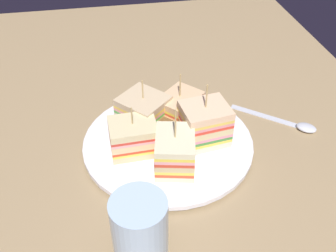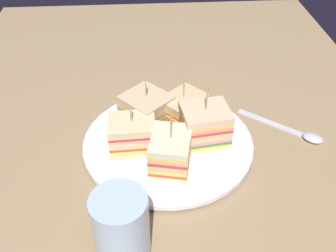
{
  "view_description": "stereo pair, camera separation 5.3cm",
  "coord_description": "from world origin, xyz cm",
  "px_view_note": "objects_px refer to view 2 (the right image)",
  "views": [
    {
      "loc": [
        -46.29,
        8.43,
        43.03
      ],
      "look_at": [
        0.0,
        0.0,
        4.43
      ],
      "focal_mm": 41.47,
      "sensor_mm": 36.0,
      "label": 1
    },
    {
      "loc": [
        -46.94,
        3.22,
        43.03
      ],
      "look_at": [
        0.0,
        0.0,
        4.43
      ],
      "focal_mm": 41.47,
      "sensor_mm": 36.0,
      "label": 2
    }
  ],
  "objects_px": {
    "sandwich_wedge_0": "(204,127)",
    "sandwich_wedge_1": "(183,109)",
    "sandwich_wedge_4": "(169,152)",
    "drinking_glass": "(122,232)",
    "sandwich_wedge_3": "(133,134)",
    "spoon": "(299,132)",
    "sandwich_wedge_2": "(147,110)",
    "plate": "(168,143)"
  },
  "relations": [
    {
      "from": "sandwich_wedge_1",
      "to": "drinking_glass",
      "type": "height_order",
      "value": "sandwich_wedge_1"
    },
    {
      "from": "sandwich_wedge_0",
      "to": "drinking_glass",
      "type": "distance_m",
      "value": 0.22
    },
    {
      "from": "sandwich_wedge_2",
      "to": "sandwich_wedge_4",
      "type": "bearing_deg",
      "value": -27.7
    },
    {
      "from": "sandwich_wedge_0",
      "to": "spoon",
      "type": "height_order",
      "value": "sandwich_wedge_0"
    },
    {
      "from": "sandwich_wedge_4",
      "to": "spoon",
      "type": "relative_size",
      "value": 0.8
    },
    {
      "from": "plate",
      "to": "sandwich_wedge_1",
      "type": "distance_m",
      "value": 0.06
    },
    {
      "from": "plate",
      "to": "sandwich_wedge_4",
      "type": "relative_size",
      "value": 2.61
    },
    {
      "from": "sandwich_wedge_1",
      "to": "spoon",
      "type": "height_order",
      "value": "sandwich_wedge_1"
    },
    {
      "from": "sandwich_wedge_1",
      "to": "sandwich_wedge_3",
      "type": "xyz_separation_m",
      "value": [
        -0.06,
        0.08,
        0.0
      ]
    },
    {
      "from": "spoon",
      "to": "sandwich_wedge_2",
      "type": "bearing_deg",
      "value": -147.67
    },
    {
      "from": "sandwich_wedge_0",
      "to": "sandwich_wedge_1",
      "type": "bearing_deg",
      "value": -72.27
    },
    {
      "from": "sandwich_wedge_4",
      "to": "sandwich_wedge_3",
      "type": "bearing_deg",
      "value": 61.34
    },
    {
      "from": "spoon",
      "to": "sandwich_wedge_0",
      "type": "bearing_deg",
      "value": -132.25
    },
    {
      "from": "sandwich_wedge_4",
      "to": "sandwich_wedge_0",
      "type": "bearing_deg",
      "value": -38.72
    },
    {
      "from": "sandwich_wedge_4",
      "to": "spoon",
      "type": "height_order",
      "value": "sandwich_wedge_4"
    },
    {
      "from": "sandwich_wedge_0",
      "to": "drinking_glass",
      "type": "xyz_separation_m",
      "value": [
        -0.18,
        0.12,
        -0.0
      ]
    },
    {
      "from": "sandwich_wedge_3",
      "to": "sandwich_wedge_4",
      "type": "height_order",
      "value": "sandwich_wedge_4"
    },
    {
      "from": "plate",
      "to": "sandwich_wedge_0",
      "type": "height_order",
      "value": "sandwich_wedge_0"
    },
    {
      "from": "sandwich_wedge_2",
      "to": "drinking_glass",
      "type": "height_order",
      "value": "sandwich_wedge_2"
    },
    {
      "from": "plate",
      "to": "sandwich_wedge_4",
      "type": "height_order",
      "value": "sandwich_wedge_4"
    },
    {
      "from": "sandwich_wedge_4",
      "to": "drinking_glass",
      "type": "bearing_deg",
      "value": 166.39
    },
    {
      "from": "drinking_glass",
      "to": "plate",
      "type": "bearing_deg",
      "value": -19.55
    },
    {
      "from": "sandwich_wedge_0",
      "to": "drinking_glass",
      "type": "relative_size",
      "value": 1.07
    },
    {
      "from": "spoon",
      "to": "sandwich_wedge_1",
      "type": "bearing_deg",
      "value": -150.26
    },
    {
      "from": "sandwich_wedge_0",
      "to": "sandwich_wedge_2",
      "type": "relative_size",
      "value": 1.09
    },
    {
      "from": "plate",
      "to": "sandwich_wedge_3",
      "type": "xyz_separation_m",
      "value": [
        -0.01,
        0.06,
        0.03
      ]
    },
    {
      "from": "sandwich_wedge_4",
      "to": "drinking_glass",
      "type": "height_order",
      "value": "sandwich_wedge_4"
    },
    {
      "from": "sandwich_wedge_2",
      "to": "drinking_glass",
      "type": "xyz_separation_m",
      "value": [
        -0.24,
        0.04,
        0.0
      ]
    },
    {
      "from": "sandwich_wedge_1",
      "to": "sandwich_wedge_0",
      "type": "bearing_deg",
      "value": 72.24
    },
    {
      "from": "sandwich_wedge_0",
      "to": "sandwich_wedge_2",
      "type": "distance_m",
      "value": 0.1
    },
    {
      "from": "sandwich_wedge_3",
      "to": "spoon",
      "type": "height_order",
      "value": "sandwich_wedge_3"
    },
    {
      "from": "plate",
      "to": "sandwich_wedge_3",
      "type": "height_order",
      "value": "sandwich_wedge_3"
    },
    {
      "from": "sandwich_wedge_4",
      "to": "spoon",
      "type": "bearing_deg",
      "value": -59.74
    },
    {
      "from": "sandwich_wedge_3",
      "to": "drinking_glass",
      "type": "xyz_separation_m",
      "value": [
        -0.18,
        0.01,
        0.0
      ]
    },
    {
      "from": "sandwich_wedge_1",
      "to": "sandwich_wedge_2",
      "type": "bearing_deg",
      "value": -41.3
    },
    {
      "from": "plate",
      "to": "sandwich_wedge_2",
      "type": "distance_m",
      "value": 0.07
    },
    {
      "from": "drinking_glass",
      "to": "sandwich_wedge_4",
      "type": "bearing_deg",
      "value": -25.8
    },
    {
      "from": "drinking_glass",
      "to": "spoon",
      "type": "bearing_deg",
      "value": -54.48
    },
    {
      "from": "sandwich_wedge_0",
      "to": "sandwich_wedge_3",
      "type": "height_order",
      "value": "sandwich_wedge_0"
    },
    {
      "from": "sandwich_wedge_1",
      "to": "sandwich_wedge_4",
      "type": "bearing_deg",
      "value": 30.18
    },
    {
      "from": "sandwich_wedge_2",
      "to": "sandwich_wedge_3",
      "type": "height_order",
      "value": "sandwich_wedge_2"
    },
    {
      "from": "sandwich_wedge_3",
      "to": "sandwich_wedge_4",
      "type": "xyz_separation_m",
      "value": [
        -0.05,
        -0.05,
        0.0
      ]
    }
  ]
}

